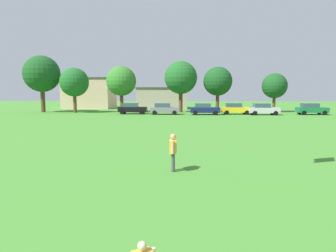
{
  "coord_description": "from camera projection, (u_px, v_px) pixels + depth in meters",
  "views": [
    {
      "loc": [
        2.63,
        -0.52,
        3.36
      ],
      "look_at": [
        2.1,
        10.11,
        2.16
      ],
      "focal_mm": 32.6,
      "sensor_mm": 36.0,
      "label": 1
    }
  ],
  "objects": [
    {
      "name": "tree_center_left",
      "position": [
        121.0,
        81.0,
        49.38
      ],
      "size": [
        4.83,
        4.83,
        7.53
      ],
      "color": "brown",
      "rests_on": "ground"
    },
    {
      "name": "tree_center_right",
      "position": [
        181.0,
        78.0,
        50.07
      ],
      "size": [
        5.37,
        5.37,
        8.37
      ],
      "color": "brown",
      "rests_on": "ground"
    },
    {
      "name": "parked_car_silver_4",
      "position": [
        263.0,
        109.0,
        44.42
      ],
      "size": [
        4.3,
        2.02,
        1.68
      ],
      "color": "silver",
      "rests_on": "ground"
    },
    {
      "name": "tree_right",
      "position": [
        218.0,
        81.0,
        51.03
      ],
      "size": [
        4.84,
        4.84,
        7.55
      ],
      "color": "brown",
      "rests_on": "ground"
    },
    {
      "name": "ground_plane",
      "position": [
        157.0,
        125.0,
        30.8
      ],
      "size": [
        160.0,
        160.0,
        0.0
      ],
      "primitive_type": "plane",
      "color": "#42842D"
    },
    {
      "name": "parked_car_green_5",
      "position": [
        311.0,
        109.0,
        44.94
      ],
      "size": [
        4.3,
        2.02,
        1.68
      ],
      "color": "#196B38",
      "rests_on": "ground"
    },
    {
      "name": "house_left",
      "position": [
        90.0,
        93.0,
        62.81
      ],
      "size": [
        9.76,
        8.25,
        6.18
      ],
      "color": "beige",
      "rests_on": "ground"
    },
    {
      "name": "parked_car_gray_1",
      "position": [
        164.0,
        109.0,
        45.41
      ],
      "size": [
        4.3,
        2.02,
        1.68
      ],
      "color": "slate",
      "rests_on": "ground"
    },
    {
      "name": "house_right",
      "position": [
        163.0,
        98.0,
        62.17
      ],
      "size": [
        10.16,
        8.46,
        4.25
      ],
      "color": "tan",
      "rests_on": "ground"
    },
    {
      "name": "tree_left",
      "position": [
        74.0,
        82.0,
        48.87
      ],
      "size": [
        4.63,
        4.63,
        7.21
      ],
      "color": "brown",
      "rests_on": "ground"
    },
    {
      "name": "parked_car_yellow_3",
      "position": [
        235.0,
        109.0,
        45.59
      ],
      "size": [
        4.3,
        2.02,
        1.68
      ],
      "color": "yellow",
      "rests_on": "ground"
    },
    {
      "name": "parked_car_black_0",
      "position": [
        132.0,
        108.0,
        46.41
      ],
      "size": [
        4.3,
        2.02,
        1.68
      ],
      "color": "black",
      "rests_on": "ground"
    },
    {
      "name": "parked_car_navy_2",
      "position": [
        204.0,
        109.0,
        44.83
      ],
      "size": [
        4.3,
        2.02,
        1.68
      ],
      "color": "#141E4C",
      "rests_on": "ground"
    },
    {
      "name": "tree_far_right",
      "position": [
        275.0,
        86.0,
        50.19
      ],
      "size": [
        4.12,
        4.12,
        6.41
      ],
      "color": "brown",
      "rests_on": "ground"
    },
    {
      "name": "adult_bystander",
      "position": [
        173.0,
        149.0,
        12.87
      ],
      "size": [
        0.3,
        0.76,
        1.61
      ],
      "rotation": [
        0.0,
        0.0,
        1.56
      ],
      "color": "#4C4C51",
      "rests_on": "ground"
    },
    {
      "name": "tree_far_left",
      "position": [
        42.0,
        74.0,
        50.02
      ],
      "size": [
        5.95,
        5.95,
        9.27
      ],
      "color": "brown",
      "rests_on": "ground"
    }
  ]
}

